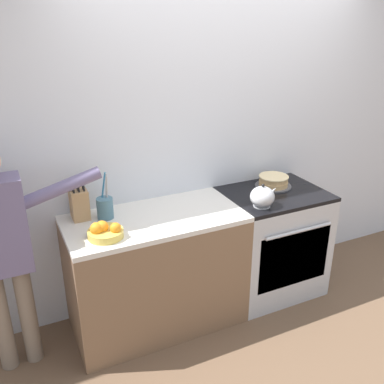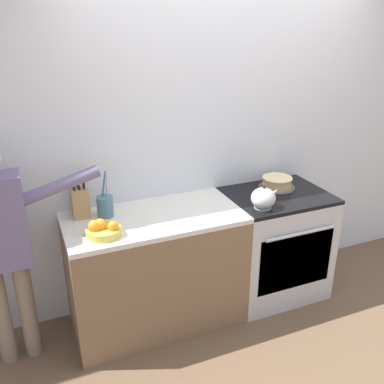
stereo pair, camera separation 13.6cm
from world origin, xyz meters
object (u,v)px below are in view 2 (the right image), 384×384
Objects in this scene: stove_range at (274,244)px; person_baker at (2,241)px; layer_cake at (277,183)px; tea_kettle at (264,198)px; knife_block at (80,201)px; fruit_bowl at (103,230)px; utensil_crock at (105,205)px.

person_baker reaches higher than stove_range.
stove_range is 0.51m from layer_cake.
tea_kettle is 0.14× the size of person_baker.
layer_cake is 1.56m from knife_block.
fruit_bowl reaches higher than layer_cake.
person_baker is at bearing -169.05° from utensil_crock.
knife_block is at bearing 155.99° from utensil_crock.
stove_range is at bearing 11.47° from person_baker.
utensil_crock is 0.21× the size of person_baker.
fruit_bowl is (-0.08, -0.28, -0.04)m from utensil_crock.
layer_cake is (0.06, 0.11, 0.49)m from stove_range.
stove_range is 1.61m from knife_block.
stove_range is 1.44m from utensil_crock.
utensil_crock is at bearing 164.27° from tea_kettle.
knife_block is (-1.56, 0.09, 0.07)m from layer_cake.
tea_kettle is 1.78m from person_baker.
stove_range is 1.50m from fruit_bowl.
knife_block reaches higher than fruit_bowl.
tea_kettle is (-0.24, -0.17, 0.52)m from stove_range.
fruit_bowl is at bearing -76.75° from knife_block.
tea_kettle is at bearing -15.73° from utensil_crock.
tea_kettle is 0.68× the size of utensil_crock.
stove_range is at bearing -7.79° from knife_block.
person_baker is (-2.01, 0.00, 0.46)m from stove_range.
layer_cake is at bearing -3.32° from knife_block.
utensil_crock reaches higher than fruit_bowl.
tea_kettle is 1.31m from knife_block.
person_baker is at bearing -176.93° from layer_cake.
tea_kettle is 0.73× the size of knife_block.
knife_block is 0.56m from person_baker.
tea_kettle is 0.97× the size of fruit_bowl.
utensil_crock is (-1.09, 0.31, 0.00)m from tea_kettle.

